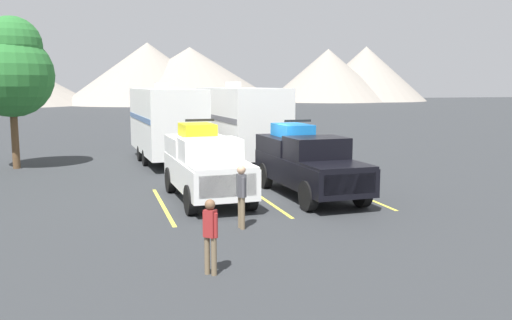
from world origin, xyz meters
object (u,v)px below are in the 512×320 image
Objects in this scene: person_a at (241,192)px; pickup_truck_a at (205,164)px; person_b at (210,232)px; camper_trailer_b at (240,120)px; pickup_truck_b at (307,161)px; camper_trailer_a at (166,121)px.

pickup_truck_a is at bearing 92.86° from person_a.
pickup_truck_a is at bearing 79.69° from person_b.
camper_trailer_b is 16.04m from person_b.
camper_trailer_a reaches higher than pickup_truck_b.
person_a is at bearing -132.28° from pickup_truck_b.
camper_trailer_b reaches higher than camper_trailer_a.
camper_trailer_b is at bearing 73.11° from person_b.
person_a is (-3.29, -3.62, -0.20)m from pickup_truck_b.
camper_trailer_b is 12.50m from person_a.
camper_trailer_a is (-3.64, 9.50, 0.87)m from pickup_truck_b.
person_a is (-3.14, -12.05, -1.10)m from camper_trailer_b.
camper_trailer_a is at bearing 162.91° from camper_trailer_b.
pickup_truck_b is at bearing -5.48° from pickup_truck_a.
pickup_truck_a is 8.80m from camper_trailer_b.
camper_trailer_a reaches higher than person_b.
camper_trailer_b is (3.48, -1.07, 0.02)m from camper_trailer_a.
camper_trailer_b reaches higher than pickup_truck_a.
pickup_truck_b is 3.76× the size of person_b.
camper_trailer_a is at bearing 85.93° from person_b.
camper_trailer_b is (3.34, 8.09, 0.88)m from pickup_truck_a.
camper_trailer_b is 5.11× the size of person_a.
person_b is (-4.80, -6.88, -0.29)m from pickup_truck_b.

